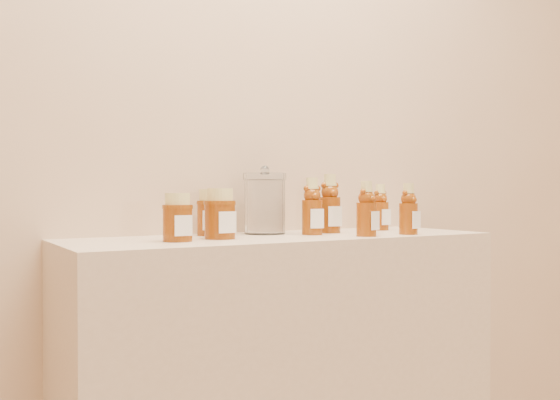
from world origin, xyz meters
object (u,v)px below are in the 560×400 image
glass_canister (265,201)px  display_table (284,398)px  bear_bottle_front_left (366,205)px  honey_jar_left (178,217)px  bear_bottle_back_left (312,202)px

glass_canister → display_table: bearing=-86.6°
bear_bottle_front_left → honey_jar_left: size_ratio=1.44×
honey_jar_left → bear_bottle_front_left: bearing=-11.9°
display_table → glass_canister: glass_canister is taller
bear_bottle_front_left → honey_jar_left: (-0.51, 0.10, -0.03)m
glass_canister → bear_bottle_back_left: bearing=-43.4°
bear_bottle_back_left → bear_bottle_front_left: (0.09, -0.13, -0.01)m
bear_bottle_back_left → bear_bottle_front_left: bear_bottle_back_left is taller
bear_bottle_back_left → bear_bottle_front_left: bearing=-49.1°
display_table → bear_bottle_back_left: (0.10, 0.00, 0.54)m
honey_jar_left → glass_canister: glass_canister is taller
display_table → glass_canister: bearing=93.4°
display_table → glass_canister: (-0.01, 0.10, 0.55)m
bear_bottle_back_left → bear_bottle_front_left: size_ratio=1.07×
display_table → bear_bottle_back_left: 0.55m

